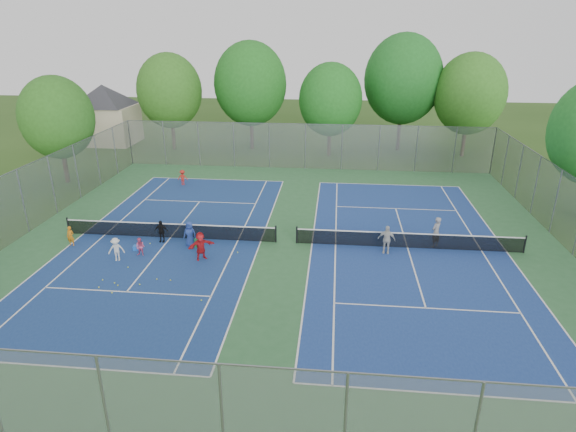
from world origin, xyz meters
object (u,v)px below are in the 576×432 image
at_px(net_left, 170,231).
at_px(net_right, 408,241).
at_px(ball_hopper, 198,243).
at_px(instructor, 436,232).
at_px(ball_crate, 136,248).

xyz_separation_m(net_left, net_right, (14.00, 0.00, 0.00)).
distance_m(net_left, ball_hopper, 2.34).
bearing_deg(ball_hopper, instructor, 6.32).
height_order(net_left, net_right, same).
distance_m(ball_crate, instructor, 17.10).
xyz_separation_m(net_left, instructor, (15.56, 0.35, 0.45)).
relative_size(net_left, ball_hopper, 22.59).
bearing_deg(net_right, ball_crate, -173.24).
height_order(net_right, ball_crate, net_right).
bearing_deg(ball_crate, net_right, 6.76).
distance_m(net_left, ball_crate, 2.31).
bearing_deg(net_left, instructor, 1.29).
xyz_separation_m(net_right, ball_hopper, (-11.97, -1.15, -0.17)).
relative_size(net_left, ball_crate, 41.20).
distance_m(net_left, net_right, 14.00).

